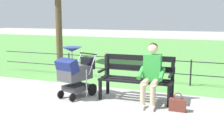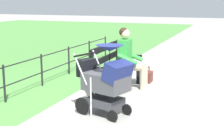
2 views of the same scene
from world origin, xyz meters
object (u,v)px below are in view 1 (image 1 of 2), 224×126
Objects in this scene: park_bench at (137,76)px; handbag at (178,105)px; stroller at (75,71)px; person_on_bench at (151,72)px.

handbag is (-0.95, 0.48, -0.40)m from park_bench.
stroller reaches higher than park_bench.
park_bench is 1.39m from stroller.
stroller is 3.11× the size of handbag.
person_on_bench reaches higher than park_bench.
person_on_bench reaches higher than stroller.
stroller reaches higher than handbag.
park_bench is at bearing -31.30° from person_on_bench.
park_bench is 1.14m from handbag.
stroller is (1.34, 0.38, 0.07)m from park_bench.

